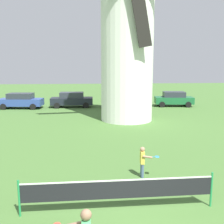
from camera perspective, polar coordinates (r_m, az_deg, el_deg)
windmill at (r=21.01m, az=3.34°, el=17.25°), size 9.89×4.74×15.36m
tennis_net at (r=8.07m, az=1.43°, el=-16.39°), size 5.76×0.06×1.10m
player_far at (r=10.39m, az=6.69°, el=-10.28°), size 0.71×0.50×1.21m
parked_car_blue at (r=28.35m, az=-19.10°, el=2.35°), size 4.49×2.25×1.56m
parked_car_black at (r=28.02m, az=-8.66°, el=2.70°), size 4.36×1.94×1.56m
parked_car_mustard at (r=27.59m, az=2.39°, el=2.70°), size 4.38×2.03×1.56m
parked_car_green at (r=29.08m, az=13.21°, el=2.81°), size 4.19×2.30×1.56m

